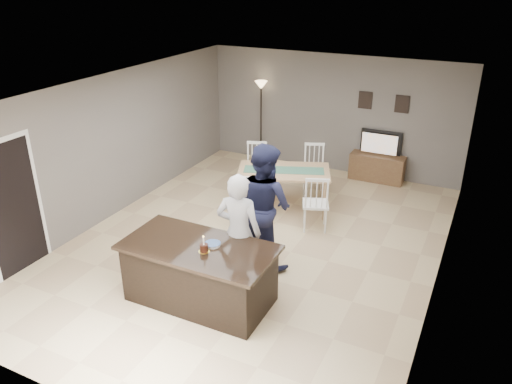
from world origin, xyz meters
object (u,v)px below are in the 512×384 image
at_px(tv_console, 377,168).
at_px(dining_table, 284,177).
at_px(woman, 239,233).
at_px(floor_lamp, 261,100).
at_px(birthday_cake, 204,248).
at_px(plate_stack, 213,244).
at_px(kitchen_island, 200,273).
at_px(television, 380,143).
at_px(man, 264,205).

bearing_deg(tv_console, dining_table, -119.89).
height_order(woman, floor_lamp, floor_lamp).
relative_size(birthday_cake, plate_stack, 1.06).
distance_m(plate_stack, floor_lamp, 5.84).
bearing_deg(floor_lamp, dining_table, -55.32).
xyz_separation_m(woman, floor_lamp, (-2.05, 5.04, 0.62)).
xyz_separation_m(kitchen_island, tv_console, (1.20, 5.57, -0.15)).
relative_size(television, birthday_cake, 3.78).
xyz_separation_m(tv_console, plate_stack, (-1.03, -5.47, 0.62)).
bearing_deg(plate_stack, man, 80.78).
bearing_deg(television, tv_console, 90.00).
height_order(man, birthday_cake, man).
height_order(kitchen_island, floor_lamp, floor_lamp).
bearing_deg(dining_table, woman, -101.81).
xyz_separation_m(birthday_cake, plate_stack, (0.02, 0.19, -0.04)).
bearing_deg(kitchen_island, plate_stack, 30.56).
relative_size(television, dining_table, 0.37).
relative_size(kitchen_island, floor_lamp, 1.08).
bearing_deg(woman, dining_table, -89.32).
xyz_separation_m(television, woman, (-0.86, -5.09, 0.05)).
height_order(kitchen_island, television, television).
relative_size(plate_stack, floor_lamp, 0.11).
relative_size(tv_console, floor_lamp, 0.61).
height_order(tv_console, floor_lamp, floor_lamp).
bearing_deg(floor_lamp, kitchen_island, -73.01).
bearing_deg(plate_stack, television, 79.46).
bearing_deg(television, dining_table, 60.85).
distance_m(television, floor_lamp, 2.99).
xyz_separation_m(plate_stack, floor_lamp, (-1.88, 5.49, 0.62)).
xyz_separation_m(television, man, (-0.83, -4.29, 0.15)).
xyz_separation_m(tv_console, birthday_cake, (-1.05, -5.66, 0.66)).
bearing_deg(man, dining_table, -53.94).
height_order(television, birthday_cake, birthday_cake).
distance_m(television, man, 4.37).
distance_m(woman, man, 0.81).
relative_size(woman, floor_lamp, 0.93).
distance_m(tv_console, plate_stack, 5.60).
bearing_deg(woman, floor_lamp, -76.65).
bearing_deg(dining_table, birthday_cake, -106.84).
xyz_separation_m(tv_console, television, (0.00, 0.07, 0.56)).
height_order(television, plate_stack, television).
relative_size(kitchen_island, dining_table, 0.87).
height_order(tv_console, woman, woman).
bearing_deg(tv_console, plate_stack, -100.67).
bearing_deg(woman, plate_stack, 60.02).
xyz_separation_m(television, floor_lamp, (-2.91, -0.05, 0.67)).
bearing_deg(tv_console, kitchen_island, -102.16).
bearing_deg(tv_console, man, -101.09).
distance_m(man, floor_lamp, 4.75).
relative_size(birthday_cake, dining_table, 0.10).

